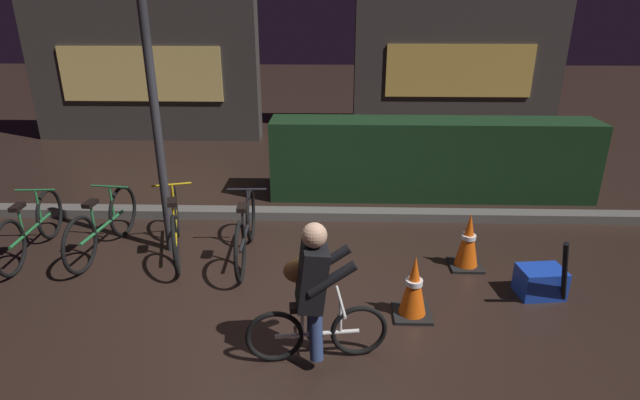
# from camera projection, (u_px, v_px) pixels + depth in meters

# --- Properties ---
(ground_plane) EXTENTS (40.00, 40.00, 0.00)m
(ground_plane) POSITION_uv_depth(u_px,v_px,m) (298.00, 307.00, 5.00)
(ground_plane) COLOR black
(sidewalk_curb) EXTENTS (12.00, 0.24, 0.12)m
(sidewalk_curb) POSITION_uv_depth(u_px,v_px,m) (309.00, 214.00, 7.02)
(sidewalk_curb) COLOR #56544F
(sidewalk_curb) RESTS_ON ground
(hedge_row) EXTENTS (4.80, 0.70, 1.19)m
(hedge_row) POSITION_uv_depth(u_px,v_px,m) (431.00, 159.00, 7.61)
(hedge_row) COLOR black
(hedge_row) RESTS_ON ground
(storefront_left) EXTENTS (4.76, 0.54, 4.12)m
(storefront_left) POSITION_uv_depth(u_px,v_px,m) (141.00, 40.00, 10.38)
(storefront_left) COLOR #383330
(storefront_left) RESTS_ON ground
(storefront_right) EXTENTS (4.47, 0.54, 5.05)m
(storefront_right) POSITION_uv_depth(u_px,v_px,m) (462.00, 15.00, 10.68)
(storefront_right) COLOR #383330
(storefront_right) RESTS_ON ground
(street_post) EXTENTS (0.10, 0.10, 2.89)m
(street_post) POSITION_uv_depth(u_px,v_px,m) (157.00, 133.00, 5.63)
(street_post) COLOR #2D2D33
(street_post) RESTS_ON ground
(parked_bike_leftmost) EXTENTS (0.46, 1.58, 0.73)m
(parked_bike_leftmost) POSITION_uv_depth(u_px,v_px,m) (31.00, 229.00, 5.92)
(parked_bike_leftmost) COLOR black
(parked_bike_leftmost) RESTS_ON ground
(parked_bike_left_mid) EXTENTS (0.46, 1.62, 0.75)m
(parked_bike_left_mid) POSITION_uv_depth(u_px,v_px,m) (103.00, 226.00, 5.98)
(parked_bike_left_mid) COLOR black
(parked_bike_left_mid) RESTS_ON ground
(parked_bike_center_left) EXTENTS (0.57, 1.64, 0.78)m
(parked_bike_center_left) POSITION_uv_depth(u_px,v_px,m) (175.00, 226.00, 5.95)
(parked_bike_center_left) COLOR black
(parked_bike_center_left) RESTS_ON ground
(parked_bike_center_right) EXTENTS (0.46, 1.66, 0.77)m
(parked_bike_center_right) POSITION_uv_depth(u_px,v_px,m) (246.00, 231.00, 5.83)
(parked_bike_center_right) COLOR black
(parked_bike_center_right) RESTS_ON ground
(traffic_cone_near) EXTENTS (0.36, 0.36, 0.63)m
(traffic_cone_near) POSITION_uv_depth(u_px,v_px,m) (414.00, 287.00, 4.76)
(traffic_cone_near) COLOR black
(traffic_cone_near) RESTS_ON ground
(traffic_cone_far) EXTENTS (0.36, 0.36, 0.65)m
(traffic_cone_far) POSITION_uv_depth(u_px,v_px,m) (468.00, 241.00, 5.65)
(traffic_cone_far) COLOR black
(traffic_cone_far) RESTS_ON ground
(blue_crate) EXTENTS (0.47, 0.37, 0.30)m
(blue_crate) POSITION_uv_depth(u_px,v_px,m) (540.00, 282.00, 5.16)
(blue_crate) COLOR #193DB7
(blue_crate) RESTS_ON ground
(cyclist) EXTENTS (1.18, 0.50, 1.25)m
(cyclist) POSITION_uv_depth(u_px,v_px,m) (313.00, 292.00, 4.08)
(cyclist) COLOR black
(cyclist) RESTS_ON ground
(closed_umbrella) EXTENTS (0.29, 0.36, 0.79)m
(closed_umbrella) POSITION_uv_depth(u_px,v_px,m) (565.00, 273.00, 4.83)
(closed_umbrella) COLOR black
(closed_umbrella) RESTS_ON ground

